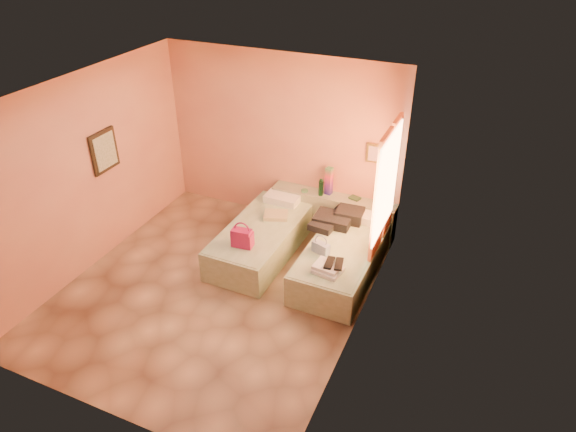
% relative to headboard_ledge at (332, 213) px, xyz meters
% --- Properties ---
extents(ground, '(4.50, 4.50, 0.00)m').
position_rel_headboard_ledge_xyz_m(ground, '(-0.98, -2.10, -0.33)').
color(ground, tan).
rests_on(ground, ground).
extents(room_walls, '(4.02, 4.51, 2.81)m').
position_rel_headboard_ledge_xyz_m(room_walls, '(-0.77, -1.53, 1.46)').
color(room_walls, tan).
rests_on(room_walls, ground).
extents(headboard_ledge, '(2.05, 0.30, 0.65)m').
position_rel_headboard_ledge_xyz_m(headboard_ledge, '(0.00, 0.00, 0.00)').
color(headboard_ledge, gray).
rests_on(headboard_ledge, ground).
extents(bed_left, '(0.92, 2.01, 0.50)m').
position_rel_headboard_ledge_xyz_m(bed_left, '(-0.78, -1.05, -0.08)').
color(bed_left, '#ADC7A0').
rests_on(bed_left, ground).
extents(bed_right, '(0.92, 2.01, 0.50)m').
position_rel_headboard_ledge_xyz_m(bed_right, '(0.52, -1.05, -0.08)').
color(bed_right, '#ADC7A0').
rests_on(bed_right, ground).
extents(water_bottle, '(0.08, 0.08, 0.27)m').
position_rel_headboard_ledge_xyz_m(water_bottle, '(-0.19, -0.06, 0.46)').
color(water_bottle, '#133620').
rests_on(water_bottle, headboard_ledge).
extents(rainbow_box, '(0.12, 0.12, 0.46)m').
position_rel_headboard_ledge_xyz_m(rainbow_box, '(-0.10, 0.04, 0.55)').
color(rainbow_box, '#A91450').
rests_on(rainbow_box, headboard_ledge).
extents(small_dish, '(0.12, 0.12, 0.03)m').
position_rel_headboard_ledge_xyz_m(small_dish, '(-0.48, -0.05, 0.34)').
color(small_dish, '#447D52').
rests_on(small_dish, headboard_ledge).
extents(green_book, '(0.20, 0.17, 0.03)m').
position_rel_headboard_ledge_xyz_m(green_book, '(0.34, 0.04, 0.34)').
color(green_book, '#274A2C').
rests_on(green_book, headboard_ledge).
extents(flower_vase, '(0.29, 0.29, 0.29)m').
position_rel_headboard_ledge_xyz_m(flower_vase, '(0.77, 0.03, 0.47)').
color(flower_vase, silver).
rests_on(flower_vase, headboard_ledge).
extents(magenta_handbag, '(0.31, 0.20, 0.28)m').
position_rel_headboard_ledge_xyz_m(magenta_handbag, '(-0.78, -1.63, 0.31)').
color(magenta_handbag, '#A91450').
rests_on(magenta_handbag, bed_left).
extents(khaki_garment, '(0.44, 0.39, 0.06)m').
position_rel_headboard_ledge_xyz_m(khaki_garment, '(-0.68, -0.73, 0.21)').
color(khaki_garment, tan).
rests_on(khaki_garment, bed_left).
extents(clothes_pile, '(0.61, 0.61, 0.18)m').
position_rel_headboard_ledge_xyz_m(clothes_pile, '(0.24, -0.56, 0.26)').
color(clothes_pile, black).
rests_on(clothes_pile, bed_right).
extents(blue_handbag, '(0.27, 0.18, 0.16)m').
position_rel_headboard_ledge_xyz_m(blue_handbag, '(0.29, -1.35, 0.26)').
color(blue_handbag, '#385286').
rests_on(blue_handbag, bed_right).
extents(towel_stack, '(0.39, 0.35, 0.10)m').
position_rel_headboard_ledge_xyz_m(towel_stack, '(0.53, -1.71, 0.23)').
color(towel_stack, white).
rests_on(towel_stack, bed_right).
extents(sandal_pair, '(0.23, 0.29, 0.03)m').
position_rel_headboard_ledge_xyz_m(sandal_pair, '(0.59, -1.66, 0.29)').
color(sandal_pair, black).
rests_on(sandal_pair, towel_stack).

